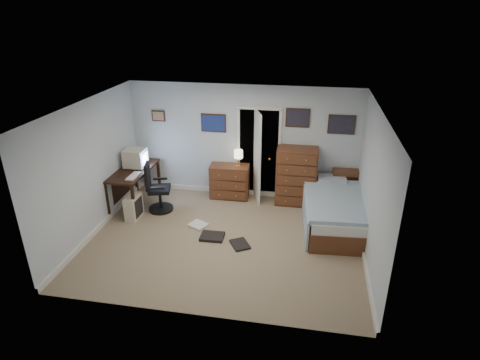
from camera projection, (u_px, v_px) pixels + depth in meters
name	position (u px, v px, depth m)	size (l,w,h in m)	color
floor	(225.00, 240.00, 7.48)	(5.00, 4.00, 0.02)	gray
computer_desk	(129.00, 177.00, 8.52)	(0.69, 1.45, 0.83)	black
crt_monitor	(135.00, 158.00, 8.47)	(0.44, 0.40, 0.40)	beige
keyboard	(134.00, 176.00, 8.07)	(0.17, 0.44, 0.03)	beige
pc_tower	(134.00, 207.00, 8.13)	(0.24, 0.47, 0.50)	beige
office_chair	(157.00, 193.00, 8.36)	(0.62, 0.62, 1.06)	black
media_stack	(147.00, 171.00, 9.51)	(0.16, 0.16, 0.78)	maroon
low_dresser	(230.00, 181.00, 8.96)	(0.85, 0.43, 0.76)	brown
table_lamp	(238.00, 155.00, 8.66)	(0.20, 0.20, 0.37)	gold
doorway	(260.00, 149.00, 9.05)	(0.96, 1.12, 2.05)	black
tall_dresser	(296.00, 176.00, 8.60)	(0.86, 0.50, 1.26)	brown
headboard_bookcase	(353.00, 187.00, 8.59)	(0.91, 0.28, 0.81)	brown
bed	(334.00, 210.00, 7.82)	(1.27, 2.19, 0.69)	brown
wall_posters	(270.00, 121.00, 8.45)	(4.38, 0.04, 0.60)	#331E11
floor_clutter	(215.00, 235.00, 7.56)	(1.37, 0.97, 0.06)	black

